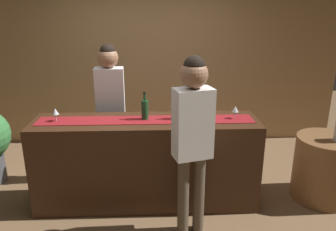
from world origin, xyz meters
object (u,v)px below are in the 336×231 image
wine_bottle_green (145,109)px  customer_sipping (193,129)px  wine_glass_near_customer (55,112)px  bartender (110,98)px  wine_bottle_amber (181,109)px  wine_glass_mid_counter (235,109)px  round_side_table (324,168)px  wine_bottle_clear (204,107)px

wine_bottle_green → customer_sipping: 0.73m
wine_glass_near_customer → bartender: 0.77m
wine_bottle_amber → wine_glass_near_customer: 1.31m
wine_glass_mid_counter → bartender: 1.50m
customer_sipping → round_side_table: 1.82m
wine_bottle_green → wine_bottle_clear: bearing=6.2°
bartender → round_side_table: (2.46, -0.58, -0.69)m
customer_sipping → round_side_table: customer_sipping is taller
wine_bottle_green → bartender: bearing=127.9°
wine_bottle_amber → wine_glass_mid_counter: wine_bottle_amber is taller
wine_bottle_clear → round_side_table: wine_bottle_clear is taller
wine_bottle_amber → wine_bottle_green: same height
round_side_table → wine_glass_near_customer: bearing=-179.8°
round_side_table → wine_bottle_amber: bearing=179.5°
wine_bottle_amber → wine_bottle_green: 0.38m
round_side_table → wine_glass_mid_counter: bearing=179.7°
wine_glass_mid_counter → round_side_table: (1.07, -0.01, -0.71)m
customer_sipping → round_side_table: bearing=4.2°
wine_bottle_clear → customer_sipping: customer_sipping is taller
wine_glass_mid_counter → round_side_table: size_ratio=0.19×
bartender → round_side_table: size_ratio=2.32×
wine_glass_near_customer → wine_glass_mid_counter: 1.88m
wine_bottle_green → wine_glass_near_customer: bearing=-178.2°
wine_bottle_green → wine_glass_mid_counter: wine_bottle_green is taller
wine_bottle_amber → round_side_table: size_ratio=0.41×
wine_bottle_clear → wine_glass_near_customer: wine_bottle_clear is taller
bartender → wine_glass_mid_counter: bearing=155.0°
wine_glass_mid_counter → customer_sipping: bearing=-132.1°
wine_bottle_green → round_side_table: bearing=-0.5°
wine_bottle_clear → bartender: size_ratio=0.18×
wine_bottle_clear → round_side_table: size_ratio=0.41×
wine_bottle_amber → wine_bottle_green: (-0.38, 0.00, 0.00)m
wine_bottle_green → bartender: size_ratio=0.18×
wine_bottle_clear → round_side_table: (1.39, -0.09, -0.72)m
wine_bottle_clear → wine_glass_near_customer: (-1.56, -0.10, -0.01)m
wine_bottle_green → wine_glass_near_customer: wine_bottle_green is taller
wine_bottle_green → wine_glass_near_customer: 0.93m
bartender → customer_sipping: customer_sipping is taller
wine_glass_mid_counter → wine_bottle_green: bearing=179.2°
wine_glass_mid_counter → bartender: bearing=157.7°
wine_bottle_clear → wine_bottle_amber: 0.26m
wine_bottle_clear → wine_glass_mid_counter: bearing=-14.3°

